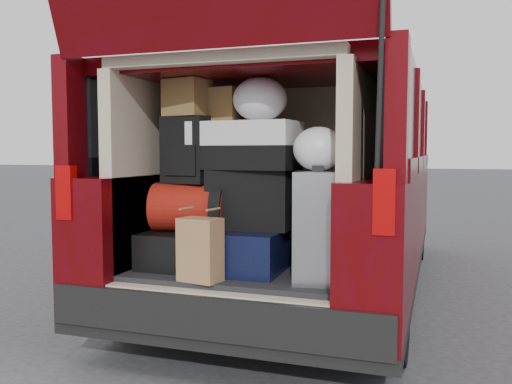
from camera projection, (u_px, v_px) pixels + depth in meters
ground at (234, 369)px, 3.10m from camera, size 80.00×80.00×0.00m
minivan at (309, 190)px, 4.79m from camera, size 1.90×5.35×2.77m
load_floor at (249, 309)px, 3.34m from camera, size 1.24×1.05×0.55m
black_hardshell at (183, 248)px, 3.32m from camera, size 0.39×0.54×0.21m
navy_hardshell at (246, 249)px, 3.19m from camera, size 0.46×0.56×0.24m
silver_roller at (318, 226)px, 2.93m from camera, size 0.30×0.43×0.59m
kraft_bag at (200, 250)px, 2.90m from camera, size 0.24×0.18×0.34m
red_duffel at (190, 208)px, 3.26m from camera, size 0.48×0.35×0.29m
black_soft_case at (251, 199)px, 3.20m from camera, size 0.49×0.30×0.35m
backpack at (187, 150)px, 3.26m from camera, size 0.30×0.20×0.40m
twotone_duffel at (245, 146)px, 3.19m from camera, size 0.65×0.37×0.28m
grocery_sack_lower at (187, 98)px, 3.24m from camera, size 0.27×0.24×0.22m
grocery_sack_upper at (222, 106)px, 3.29m from camera, size 0.22×0.18×0.21m
plastic_bag_center at (260, 99)px, 3.14m from camera, size 0.36×0.34×0.26m
plastic_bag_right at (318, 149)px, 2.91m from camera, size 0.31×0.29×0.24m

